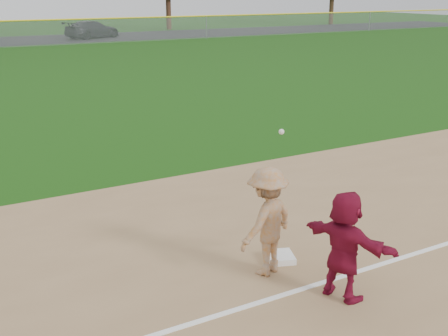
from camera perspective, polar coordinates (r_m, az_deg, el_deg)
ground at (r=9.24m, az=4.67°, el=-10.20°), size 160.00×160.00×0.00m
foul_line at (r=8.66m, az=7.71°, el=-12.15°), size 60.00×0.10×0.01m
first_base at (r=9.47m, az=5.66°, el=-9.01°), size 0.59×0.59×0.10m
base_runner at (r=8.24m, az=12.14°, el=-7.69°), size 0.86×1.59×1.63m
car_right at (r=54.36m, az=-13.23°, el=13.54°), size 5.82×4.16×1.56m
first_base_play at (r=8.73m, az=4.40°, el=-5.44°), size 1.27×0.98×2.31m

